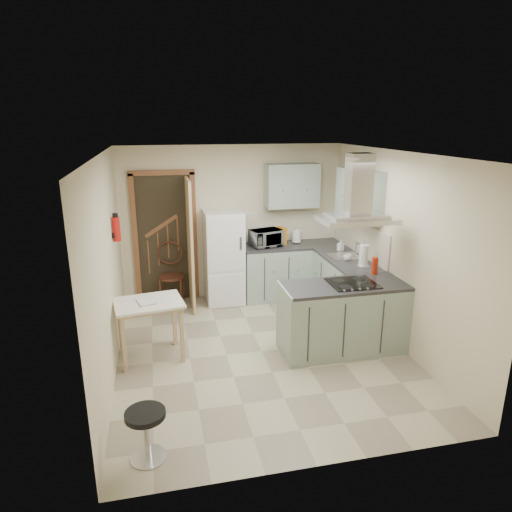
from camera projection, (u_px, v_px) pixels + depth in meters
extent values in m
plane|color=tan|center=(262.00, 351.00, 5.89)|extent=(4.20, 4.20, 0.00)
plane|color=silver|center=(262.00, 153.00, 5.17)|extent=(4.20, 4.20, 0.00)
plane|color=beige|center=(232.00, 222.00, 7.50)|extent=(3.60, 0.00, 3.60)
plane|color=beige|center=(107.00, 269.00, 5.15)|extent=(0.00, 4.20, 4.20)
plane|color=beige|center=(397.00, 250.00, 5.91)|extent=(0.00, 4.20, 4.20)
cube|color=brown|center=(165.00, 238.00, 7.29)|extent=(1.10, 0.12, 2.10)
cube|color=white|center=(224.00, 257.00, 7.32)|extent=(0.60, 0.60, 1.50)
cube|color=#9EB2A0|center=(275.00, 271.00, 7.58)|extent=(1.08, 0.60, 0.90)
cube|color=#9EB2A0|center=(338.00, 281.00, 7.13)|extent=(0.60, 1.95, 0.90)
cube|color=beige|center=(289.00, 226.00, 7.71)|extent=(1.68, 0.02, 0.50)
cube|color=#9EB2A0|center=(292.00, 186.00, 7.36)|extent=(0.85, 0.35, 0.70)
cube|color=#9EB2A0|center=(359.00, 194.00, 6.50)|extent=(0.35, 0.90, 0.70)
cube|color=#9EB2A0|center=(343.00, 317.00, 5.81)|extent=(1.55, 0.65, 0.90)
cube|color=black|center=(353.00, 283.00, 5.70)|extent=(0.58, 0.50, 0.01)
cube|color=silver|center=(357.00, 219.00, 5.46)|extent=(0.90, 0.55, 0.10)
cube|color=silver|center=(344.00, 256.00, 6.83)|extent=(0.45, 0.40, 0.01)
cylinder|color=#B2140F|center=(116.00, 229.00, 5.94)|extent=(0.10, 0.10, 0.32)
cube|color=#DAA786|center=(150.00, 330.00, 5.62)|extent=(0.88, 0.71, 0.75)
cube|color=#452117|center=(171.00, 277.00, 7.28)|extent=(0.47, 0.47, 0.92)
cylinder|color=black|center=(147.00, 435.00, 3.96)|extent=(0.39, 0.39, 0.47)
imported|color=black|center=(266.00, 238.00, 7.36)|extent=(0.56, 0.45, 0.27)
cylinder|color=silver|center=(296.00, 236.00, 7.57)|extent=(0.16, 0.16, 0.23)
cube|color=orange|center=(282.00, 236.00, 7.48)|extent=(0.14, 0.21, 0.29)
imported|color=#B4B3BF|center=(341.00, 245.00, 7.13)|extent=(0.10, 0.10, 0.17)
cylinder|color=silver|center=(364.00, 255.00, 6.34)|extent=(0.14, 0.14, 0.32)
imported|color=silver|center=(347.00, 257.00, 6.64)|extent=(0.14, 0.14, 0.09)
cylinder|color=#B8280F|center=(375.00, 266.00, 6.03)|extent=(0.08, 0.08, 0.23)
imported|color=maroon|center=(138.00, 299.00, 5.44)|extent=(0.24, 0.29, 0.11)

